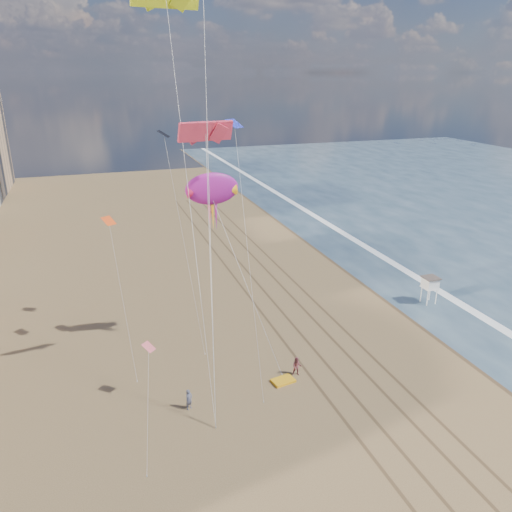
# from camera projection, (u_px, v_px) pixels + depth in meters

# --- Properties ---
(wet_sand) EXTENTS (260.00, 260.00, 0.00)m
(wet_sand) POSITION_uv_depth(u_px,v_px,m) (372.00, 268.00, 73.58)
(wet_sand) COLOR #42301E
(wet_sand) RESTS_ON ground
(foam) EXTENTS (260.00, 260.00, 0.00)m
(foam) POSITION_uv_depth(u_px,v_px,m) (396.00, 265.00, 74.83)
(foam) COLOR white
(foam) RESTS_ON ground
(tracks) EXTENTS (7.68, 120.00, 0.01)m
(tracks) POSITION_uv_depth(u_px,v_px,m) (295.00, 314.00, 59.76)
(tracks) COLOR brown
(tracks) RESTS_ON ground
(lifeguard_stand) EXTENTS (1.92, 1.92, 3.46)m
(lifeguard_stand) POSITION_uv_depth(u_px,v_px,m) (430.00, 283.00, 61.67)
(lifeguard_stand) COLOR white
(lifeguard_stand) RESTS_ON ground
(grounded_kite) EXTENTS (2.29, 1.68, 0.24)m
(grounded_kite) POSITION_uv_depth(u_px,v_px,m) (283.00, 381.00, 46.54)
(grounded_kite) COLOR #FFAF15
(grounded_kite) RESTS_ON ground
(show_kite) EXTENTS (4.81, 4.26, 19.40)m
(show_kite) POSITION_uv_depth(u_px,v_px,m) (212.00, 189.00, 47.02)
(show_kite) COLOR #931682
(show_kite) RESTS_ON ground
(kite_flyer_a) EXTENTS (0.82, 0.75, 1.89)m
(kite_flyer_a) POSITION_uv_depth(u_px,v_px,m) (189.00, 399.00, 42.52)
(kite_flyer_a) COLOR #515369
(kite_flyer_a) RESTS_ON ground
(kite_flyer_b) EXTENTS (1.13, 1.02, 1.91)m
(kite_flyer_b) POSITION_uv_depth(u_px,v_px,m) (297.00, 366.00, 47.28)
(kite_flyer_b) COLOR #914A4F
(kite_flyer_b) RESTS_ON ground
(small_kites) EXTENTS (12.92, 13.13, 18.52)m
(small_kites) POSITION_uv_depth(u_px,v_px,m) (167.00, 191.00, 45.51)
(small_kites) COLOR black
(small_kites) RESTS_ON ground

